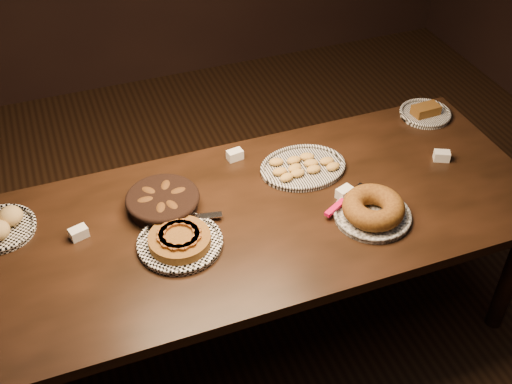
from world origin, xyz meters
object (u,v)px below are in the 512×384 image
object	(u,v)px
apple_tart_plate	(180,241)
madeleine_platter	(303,167)
bundt_cake_plate	(373,210)
buffet_table	(261,225)

from	to	relation	value
apple_tart_plate	madeleine_platter	bearing A→B (deg)	24.09
apple_tart_plate	bundt_cake_plate	xyz separation A→B (m)	(0.78, -0.12, 0.02)
buffet_table	madeleine_platter	xyz separation A→B (m)	(0.27, 0.20, 0.09)
buffet_table	madeleine_platter	bearing A→B (deg)	35.60
madeleine_platter	apple_tart_plate	bearing A→B (deg)	-143.12
madeleine_platter	bundt_cake_plate	distance (m)	0.41
bundt_cake_plate	buffet_table	bearing A→B (deg)	137.27
apple_tart_plate	bundt_cake_plate	world-z (taller)	bundt_cake_plate
buffet_table	bundt_cake_plate	bearing A→B (deg)	-24.77
buffet_table	madeleine_platter	distance (m)	0.35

